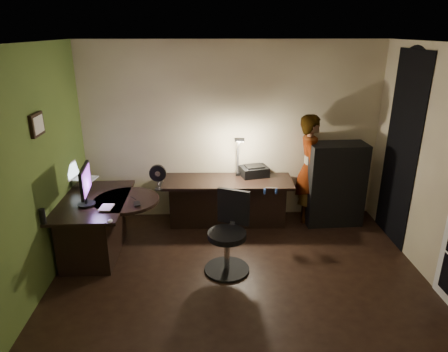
{
  "coord_description": "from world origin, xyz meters",
  "views": [
    {
      "loc": [
        -0.34,
        -3.9,
        2.83
      ],
      "look_at": [
        -0.15,
        1.05,
        1.0
      ],
      "focal_mm": 32.0,
      "sensor_mm": 36.0,
      "label": 1
    }
  ],
  "objects_px": {
    "cabinet": "(335,184)",
    "monitor": "(85,191)",
    "person": "(310,169)",
    "desk_left": "(97,227)",
    "office_chair": "(227,235)",
    "desk_right": "(228,202)"
  },
  "relations": [
    {
      "from": "cabinet",
      "to": "monitor",
      "type": "bearing_deg",
      "value": -166.95
    },
    {
      "from": "cabinet",
      "to": "monitor",
      "type": "height_order",
      "value": "cabinet"
    },
    {
      "from": "monitor",
      "to": "person",
      "type": "height_order",
      "value": "person"
    },
    {
      "from": "desk_left",
      "to": "monitor",
      "type": "bearing_deg",
      "value": -101.3
    },
    {
      "from": "cabinet",
      "to": "office_chair",
      "type": "relative_size",
      "value": 1.26
    },
    {
      "from": "desk_right",
      "to": "monitor",
      "type": "relative_size",
      "value": 3.55
    },
    {
      "from": "cabinet",
      "to": "person",
      "type": "bearing_deg",
      "value": 155.22
    },
    {
      "from": "desk_right",
      "to": "office_chair",
      "type": "distance_m",
      "value": 1.28
    },
    {
      "from": "monitor",
      "to": "office_chair",
      "type": "height_order",
      "value": "monitor"
    },
    {
      "from": "person",
      "to": "office_chair",
      "type": "bearing_deg",
      "value": 146.18
    },
    {
      "from": "monitor",
      "to": "person",
      "type": "bearing_deg",
      "value": 13.44
    },
    {
      "from": "desk_right",
      "to": "person",
      "type": "xyz_separation_m",
      "value": [
        1.25,
        0.14,
        0.48
      ]
    },
    {
      "from": "desk_left",
      "to": "person",
      "type": "relative_size",
      "value": 0.81
    },
    {
      "from": "desk_right",
      "to": "cabinet",
      "type": "xyz_separation_m",
      "value": [
        1.62,
        -0.0,
        0.27
      ]
    },
    {
      "from": "monitor",
      "to": "office_chair",
      "type": "distance_m",
      "value": 1.81
    },
    {
      "from": "desk_left",
      "to": "desk_right",
      "type": "height_order",
      "value": "desk_left"
    },
    {
      "from": "desk_left",
      "to": "cabinet",
      "type": "height_order",
      "value": "cabinet"
    },
    {
      "from": "desk_left",
      "to": "desk_right",
      "type": "xyz_separation_m",
      "value": [
        1.76,
        0.8,
        -0.03
      ]
    },
    {
      "from": "desk_right",
      "to": "person",
      "type": "distance_m",
      "value": 1.35
    },
    {
      "from": "cabinet",
      "to": "person",
      "type": "relative_size",
      "value": 0.76
    },
    {
      "from": "desk_left",
      "to": "cabinet",
      "type": "bearing_deg",
      "value": 12.68
    },
    {
      "from": "desk_left",
      "to": "desk_right",
      "type": "bearing_deg",
      "value": 23.77
    }
  ]
}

